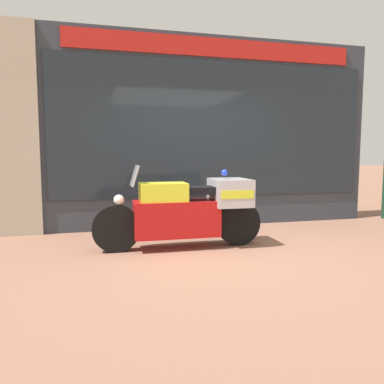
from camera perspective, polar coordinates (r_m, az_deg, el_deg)
name	(u,v)px	position (r m, az deg, el deg)	size (l,w,h in m)	color
ground_plane	(223,253)	(5.08, 4.69, -9.20)	(60.00, 60.00, 0.00)	#8E604C
shop_building	(162,132)	(6.73, -4.63, 9.12)	(6.99, 0.55, 3.38)	#333842
window_display	(210,198)	(7.01, 2.71, -0.91)	(5.52, 0.30, 2.06)	slate
paramedic_motorcycle	(189,209)	(5.22, -0.40, -2.59)	(2.37, 0.65, 1.17)	black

